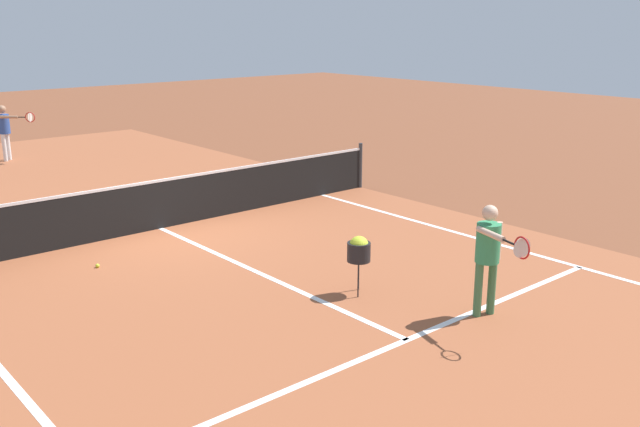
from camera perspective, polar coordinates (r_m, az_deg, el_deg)
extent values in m
plane|color=brown|center=(13.75, -12.91, -1.20)|extent=(60.00, 60.00, 0.00)
cube|color=#9E5433|center=(13.75, -12.91, -1.20)|extent=(10.62, 24.40, 0.00)
cube|color=white|center=(12.28, 18.64, -3.62)|extent=(0.10, 11.89, 0.01)
cube|color=white|center=(8.92, 7.13, -10.21)|extent=(8.22, 0.10, 0.01)
cube|color=white|center=(11.14, -5.12, -4.80)|extent=(0.10, 6.40, 0.01)
cylinder|color=#33383D|center=(16.64, 3.31, 3.95)|extent=(0.09, 0.09, 1.07)
cube|color=black|center=(13.63, -13.02, 0.63)|extent=(10.60, 0.02, 0.91)
cube|color=white|center=(13.52, -13.14, 2.60)|extent=(10.60, 0.03, 0.05)
cylinder|color=#3F7247|center=(9.74, 13.86, -5.88)|extent=(0.11, 0.11, 0.76)
cylinder|color=#3F7247|center=(9.62, 12.81, -6.10)|extent=(0.11, 0.11, 0.76)
cylinder|color=#338C59|center=(9.47, 13.57, -2.35)|extent=(0.32, 0.32, 0.53)
sphere|color=beige|center=(9.35, 13.73, 0.05)|extent=(0.21, 0.21, 0.21)
cylinder|color=beige|center=(9.57, 14.39, -2.17)|extent=(0.08, 0.08, 0.52)
cylinder|color=beige|center=(9.11, 13.77, -1.64)|extent=(0.23, 0.52, 0.08)
cylinder|color=black|center=(8.84, 15.20, -2.28)|extent=(0.09, 0.22, 0.03)
torus|color=red|center=(8.66, 16.18, -2.71)|extent=(0.10, 0.28, 0.28)
cylinder|color=silver|center=(8.66, 16.18, -2.71)|extent=(0.24, 0.08, 0.25)
cylinder|color=white|center=(21.93, -24.12, 5.03)|extent=(0.11, 0.11, 0.77)
cylinder|color=white|center=(21.74, -24.39, 4.92)|extent=(0.11, 0.11, 0.77)
cylinder|color=#2D4C99|center=(21.74, -24.45, 6.68)|extent=(0.32, 0.32, 0.54)
sphere|color=#A87A5B|center=(21.69, -24.57, 7.77)|extent=(0.21, 0.21, 0.21)
cylinder|color=#A87A5B|center=(21.89, -24.24, 6.77)|extent=(0.08, 0.08, 0.53)
cylinder|color=#A87A5B|center=(21.44, -24.10, 7.21)|extent=(0.43, 0.43, 0.08)
cylinder|color=black|center=(21.27, -23.20, 7.25)|extent=(0.18, 0.17, 0.03)
torus|color=red|center=(21.16, -22.62, 7.28)|extent=(0.22, 0.21, 0.28)
cylinder|color=silver|center=(21.16, -22.62, 7.28)|extent=(0.18, 0.18, 0.25)
cylinder|color=black|center=(10.07, 3.19, -3.15)|extent=(0.34, 0.34, 0.28)
cylinder|color=black|center=(10.06, 3.14, -5.52)|extent=(0.02, 0.02, 0.50)
cylinder|color=black|center=(10.33, 3.18, -4.95)|extent=(0.02, 0.02, 0.50)
sphere|color=#CCE033|center=(10.04, 3.20, -2.67)|extent=(0.29, 0.29, 0.29)
sphere|color=#CCE033|center=(11.85, -17.73, -4.09)|extent=(0.07, 0.07, 0.07)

